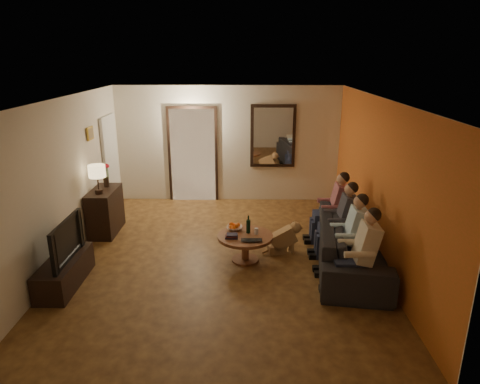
{
  "coord_description": "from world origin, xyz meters",
  "views": [
    {
      "loc": [
        0.38,
        -6.47,
        3.24
      ],
      "look_at": [
        0.3,
        0.3,
        1.05
      ],
      "focal_mm": 32.0,
      "sensor_mm": 36.0,
      "label": 1
    }
  ],
  "objects_px": {
    "dog": "(283,237)",
    "coffee_table": "(245,248)",
    "sofa": "(351,244)",
    "person_d": "(335,210)",
    "bowl": "(234,228)",
    "wine_bottle": "(248,224)",
    "dresser": "(105,211)",
    "table_lamp": "(98,179)",
    "person_c": "(342,223)",
    "laptop": "(252,242)",
    "person_a": "(361,256)",
    "tv": "(60,240)",
    "person_b": "(351,238)",
    "tv_stand": "(65,272)"
  },
  "relations": [
    {
      "from": "tv",
      "to": "coffee_table",
      "type": "relative_size",
      "value": 1.16
    },
    {
      "from": "table_lamp",
      "to": "tv",
      "type": "bearing_deg",
      "value": -90.0
    },
    {
      "from": "bowl",
      "to": "sofa",
      "type": "bearing_deg",
      "value": -10.8
    },
    {
      "from": "laptop",
      "to": "bowl",
      "type": "bearing_deg",
      "value": 118.44
    },
    {
      "from": "sofa",
      "to": "laptop",
      "type": "distance_m",
      "value": 1.6
    },
    {
      "from": "sofa",
      "to": "person_a",
      "type": "relative_size",
      "value": 2.12
    },
    {
      "from": "sofa",
      "to": "bowl",
      "type": "bearing_deg",
      "value": 87.62
    },
    {
      "from": "tv",
      "to": "bowl",
      "type": "xyz_separation_m",
      "value": [
        2.46,
        1.03,
        -0.23
      ]
    },
    {
      "from": "dresser",
      "to": "dog",
      "type": "xyz_separation_m",
      "value": [
        3.28,
        -0.86,
        -0.14
      ]
    },
    {
      "from": "sofa",
      "to": "person_b",
      "type": "bearing_deg",
      "value": 169.99
    },
    {
      "from": "person_c",
      "to": "person_d",
      "type": "xyz_separation_m",
      "value": [
        0.0,
        0.6,
        0.0
      ]
    },
    {
      "from": "person_a",
      "to": "person_c",
      "type": "distance_m",
      "value": 1.2
    },
    {
      "from": "tv_stand",
      "to": "sofa",
      "type": "bearing_deg",
      "value": 8.84
    },
    {
      "from": "person_b",
      "to": "wine_bottle",
      "type": "relative_size",
      "value": 3.87
    },
    {
      "from": "sofa",
      "to": "person_d",
      "type": "relative_size",
      "value": 2.12
    },
    {
      "from": "table_lamp",
      "to": "laptop",
      "type": "xyz_separation_m",
      "value": [
        2.74,
        -1.22,
        -0.65
      ]
    },
    {
      "from": "person_b",
      "to": "person_c",
      "type": "relative_size",
      "value": 1.0
    },
    {
      "from": "table_lamp",
      "to": "laptop",
      "type": "distance_m",
      "value": 3.07
    },
    {
      "from": "sofa",
      "to": "person_d",
      "type": "bearing_deg",
      "value": 14.76
    },
    {
      "from": "sofa",
      "to": "person_c",
      "type": "xyz_separation_m",
      "value": [
        -0.1,
        0.3,
        0.23
      ]
    },
    {
      "from": "coffee_table",
      "to": "table_lamp",
      "type": "bearing_deg",
      "value": 160.4
    },
    {
      "from": "bowl",
      "to": "laptop",
      "type": "xyz_separation_m",
      "value": [
        0.28,
        -0.5,
        -0.02
      ]
    },
    {
      "from": "table_lamp",
      "to": "tv_stand",
      "type": "relative_size",
      "value": 0.44
    },
    {
      "from": "tv_stand",
      "to": "person_c",
      "type": "relative_size",
      "value": 1.03
    },
    {
      "from": "dog",
      "to": "coffee_table",
      "type": "distance_m",
      "value": 0.71
    },
    {
      "from": "dresser",
      "to": "table_lamp",
      "type": "distance_m",
      "value": 0.72
    },
    {
      "from": "dresser",
      "to": "person_d",
      "type": "bearing_deg",
      "value": -5.36
    },
    {
      "from": "coffee_table",
      "to": "dresser",
      "type": "bearing_deg",
      "value": 156.28
    },
    {
      "from": "person_a",
      "to": "dog",
      "type": "relative_size",
      "value": 2.14
    },
    {
      "from": "person_c",
      "to": "laptop",
      "type": "xyz_separation_m",
      "value": [
        -1.49,
        -0.44,
        -0.14
      ]
    },
    {
      "from": "person_d",
      "to": "coffee_table",
      "type": "bearing_deg",
      "value": -154.29
    },
    {
      "from": "coffee_table",
      "to": "person_b",
      "type": "bearing_deg",
      "value": -15.37
    },
    {
      "from": "table_lamp",
      "to": "wine_bottle",
      "type": "bearing_deg",
      "value": -17.35
    },
    {
      "from": "dog",
      "to": "laptop",
      "type": "relative_size",
      "value": 1.7
    },
    {
      "from": "person_b",
      "to": "coffee_table",
      "type": "distance_m",
      "value": 1.69
    },
    {
      "from": "tv",
      "to": "laptop",
      "type": "distance_m",
      "value": 2.8
    },
    {
      "from": "dresser",
      "to": "table_lamp",
      "type": "height_order",
      "value": "table_lamp"
    },
    {
      "from": "bowl",
      "to": "wine_bottle",
      "type": "relative_size",
      "value": 0.84
    },
    {
      "from": "sofa",
      "to": "person_a",
      "type": "bearing_deg",
      "value": -177.92
    },
    {
      "from": "dresser",
      "to": "person_b",
      "type": "xyz_separation_m",
      "value": [
        4.23,
        -1.6,
        0.18
      ]
    },
    {
      "from": "person_a",
      "to": "tv_stand",
      "type": "bearing_deg",
      "value": 176.92
    },
    {
      "from": "tv",
      "to": "dog",
      "type": "height_order",
      "value": "tv"
    },
    {
      "from": "table_lamp",
      "to": "coffee_table",
      "type": "distance_m",
      "value": 2.94
    },
    {
      "from": "wine_bottle",
      "to": "sofa",
      "type": "bearing_deg",
      "value": -8.21
    },
    {
      "from": "tv_stand",
      "to": "dresser",
      "type": "bearing_deg",
      "value": 90.0
    },
    {
      "from": "person_b",
      "to": "wine_bottle",
      "type": "xyz_separation_m",
      "value": [
        -1.54,
        0.54,
        0.01
      ]
    },
    {
      "from": "tv_stand",
      "to": "dog",
      "type": "relative_size",
      "value": 2.2
    },
    {
      "from": "person_b",
      "to": "person_d",
      "type": "relative_size",
      "value": 1.0
    },
    {
      "from": "dresser",
      "to": "dog",
      "type": "distance_m",
      "value": 3.39
    },
    {
      "from": "sofa",
      "to": "person_b",
      "type": "distance_m",
      "value": 0.39
    }
  ]
}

